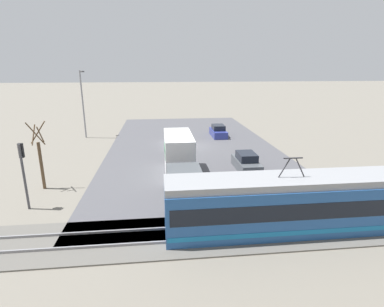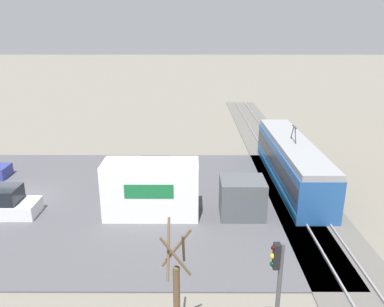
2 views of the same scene
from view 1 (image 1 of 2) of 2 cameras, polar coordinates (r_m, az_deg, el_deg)
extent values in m
plane|color=slate|center=(36.11, 0.08, 1.28)|extent=(320.00, 320.00, 0.00)
cube|color=#4C4C51|center=(36.10, 0.08, 1.34)|extent=(19.44, 40.23, 0.08)
cube|color=#5B5954|center=(18.08, 7.26, -14.74)|extent=(73.90, 4.40, 0.08)
cube|color=gray|center=(18.63, 6.75, -13.33)|extent=(72.42, 0.10, 0.14)
cube|color=gray|center=(17.43, 7.84, -15.62)|extent=(72.42, 0.10, 0.14)
cube|color=#235193|center=(18.43, 17.88, -9.62)|extent=(14.25, 2.73, 2.87)
cube|color=black|center=(18.29, 17.97, -8.66)|extent=(13.82, 2.76, 0.96)
cube|color=#1970AD|center=(18.82, 17.64, -12.06)|extent=(14.10, 2.77, 0.27)
cube|color=gray|center=(17.80, 18.33, -4.85)|extent=(14.25, 2.51, 0.41)
cylinder|color=#2D2D33|center=(17.74, 19.87, -2.48)|extent=(0.66, 0.07, 1.15)
cylinder|color=#2D2D33|center=(17.37, 17.20, -2.62)|extent=(0.66, 0.07, 1.15)
cube|color=#2D2D33|center=(17.39, 18.71, -0.83)|extent=(1.10, 0.08, 0.06)
cube|color=#4C5156|center=(21.16, -1.52, -6.01)|extent=(2.37, 2.78, 2.44)
cube|color=white|center=(26.38, -2.59, -0.16)|extent=(2.37, 5.91, 3.59)
cube|color=#196B38|center=(26.24, -5.20, 0.51)|extent=(0.02, 2.96, 0.90)
cube|color=silver|center=(36.50, -3.69, 2.28)|extent=(1.94, 5.67, 0.91)
cube|color=black|center=(35.50, -3.65, 3.46)|extent=(1.78, 1.93, 0.99)
cube|color=silver|center=(37.46, -5.16, 3.74)|extent=(0.12, 2.84, 0.53)
cube|color=silver|center=(37.54, -2.43, 3.82)|extent=(0.12, 2.84, 0.53)
cube|color=silver|center=(38.99, -3.90, 4.26)|extent=(1.78, 0.23, 0.53)
cube|color=red|center=(39.14, -5.00, 3.62)|extent=(0.14, 0.04, 0.18)
cube|color=#4C5156|center=(28.27, 10.28, -2.11)|extent=(1.84, 4.36, 0.93)
cube|color=black|center=(28.03, 10.36, -0.54)|extent=(1.58, 2.27, 0.68)
cube|color=navy|center=(41.37, 5.02, 3.91)|extent=(1.83, 4.24, 0.91)
cube|color=black|center=(41.21, 5.04, 4.99)|extent=(1.57, 2.20, 0.67)
cylinder|color=#47474C|center=(22.69, -29.33, -3.99)|extent=(0.16, 0.16, 4.55)
cube|color=black|center=(22.36, -29.79, 0.50)|extent=(0.28, 0.22, 0.95)
sphere|color=#390606|center=(22.39, -29.78, 1.37)|extent=(0.18, 0.18, 0.18)
sphere|color=yellow|center=(22.46, -29.67, 0.59)|extent=(0.18, 0.18, 0.18)
sphere|color=black|center=(22.54, -29.56, -0.20)|extent=(0.18, 0.18, 0.18)
cylinder|color=brown|center=(26.04, -26.74, -2.13)|extent=(0.24, 0.24, 3.77)
cylinder|color=brown|center=(25.54, -27.96, 3.16)|extent=(0.09, 1.05, 1.44)
cylinder|color=brown|center=(25.19, -27.68, 3.35)|extent=(1.26, 0.09, 1.75)
cylinder|color=brown|center=(25.36, -26.92, 3.22)|extent=(0.09, 1.05, 1.44)
cylinder|color=brown|center=(25.65, -27.29, 3.60)|extent=(1.26, 0.09, 1.75)
cylinder|color=gray|center=(42.62, -20.06, 8.68)|extent=(0.20, 0.20, 8.86)
cylinder|color=gray|center=(43.12, -20.38, 14.50)|extent=(0.12, 1.60, 0.12)
cube|color=#515156|center=(43.85, -20.14, 14.45)|extent=(0.36, 0.60, 0.18)
camera|label=2|loc=(30.24, -49.73, 14.71)|focal=35.00mm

